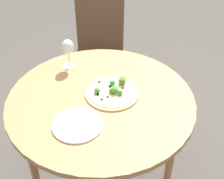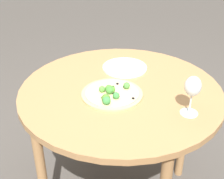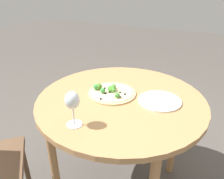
# 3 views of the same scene
# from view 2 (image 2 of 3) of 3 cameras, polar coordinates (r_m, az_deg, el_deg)

# --- Properties ---
(dining_table) EXTENTS (1.02, 1.02, 0.77)m
(dining_table) POSITION_cam_2_polar(r_m,az_deg,el_deg) (1.61, 1.55, -2.56)
(dining_table) COLOR #A87A4C
(dining_table) RESTS_ON ground_plane
(pizza) EXTENTS (0.30, 0.30, 0.05)m
(pizza) POSITION_cam_2_polar(r_m,az_deg,el_deg) (1.50, -0.06, -0.72)
(pizza) COLOR tan
(pizza) RESTS_ON dining_table
(wine_glass) EXTENTS (0.08, 0.08, 0.18)m
(wine_glass) POSITION_cam_2_polar(r_m,az_deg,el_deg) (1.35, 14.54, 0.30)
(wine_glass) COLOR silver
(wine_glass) RESTS_ON dining_table
(plate_near) EXTENTS (0.25, 0.25, 0.01)m
(plate_near) POSITION_cam_2_polar(r_m,az_deg,el_deg) (1.76, 2.34, 4.05)
(plate_near) COLOR silver
(plate_near) RESTS_ON dining_table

